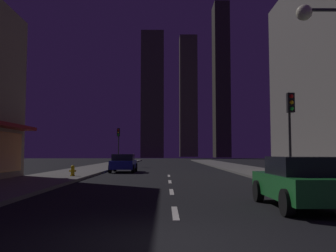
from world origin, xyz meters
The scene contains 13 objects.
ground_plane centered at (0.00, 32.00, -0.05)m, with size 78.00×136.00×0.10m, color black.
sidewalk_right centered at (7.00, 32.00, 0.07)m, with size 4.00×76.00×0.15m, color #605E59.
sidewalk_left centered at (-7.00, 32.00, 0.07)m, with size 4.00×76.00×0.15m, color #605E59.
lane_marking_center centered at (0.00, 8.40, 0.01)m, with size 0.16×23.00×0.01m.
skyscraper_distant_tall centered at (-4.29, 112.10, 20.18)m, with size 7.20×6.68×40.36m, color #4E4A3A.
skyscraper_distant_mid centered at (9.24, 144.72, 24.67)m, with size 7.07×7.39×49.34m, color #524D3D.
skyscraper_distant_short centered at (18.80, 118.56, 26.21)m, with size 5.05×8.35×52.42m, color #3B382C.
car_parked_near centered at (3.60, 3.98, 0.74)m, with size 1.98×4.24×1.45m.
car_parked_far centered at (-3.60, 23.56, 0.74)m, with size 1.98×4.24×1.45m.
fire_hydrant_far_left centered at (-5.90, 16.36, 0.45)m, with size 0.42×0.30×0.65m.
traffic_light_near_right centered at (5.50, 10.44, 3.19)m, with size 0.32×0.48×4.20m.
traffic_light_far_left centered at (-5.50, 35.31, 3.19)m, with size 0.32×0.48×4.20m.
street_lamp_right centered at (5.38, 6.11, 5.07)m, with size 1.96×0.56×6.58m.
Camera 1 is at (-0.26, -6.58, 1.56)m, focal length 39.92 mm.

